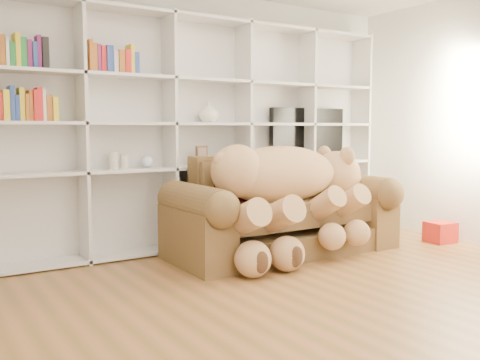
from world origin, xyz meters
TOP-DOWN VIEW (x-y plane):
  - floor at (0.00, 0.00)m, footprint 5.00×5.00m
  - wall_back at (0.00, 2.50)m, footprint 5.00×0.02m
  - bookshelf at (-0.24, 2.36)m, footprint 4.43×0.35m
  - sofa at (0.48, 1.65)m, footprint 2.32×1.00m
  - teddy_bear at (0.40, 1.46)m, footprint 1.90×1.00m
  - throw_pillow at (-0.07, 1.81)m, footprint 0.50×0.41m
  - gift_box at (2.25, 1.09)m, footprint 0.30×0.29m
  - tv at (1.39, 2.35)m, footprint 1.06×0.18m
  - picture_frame at (-0.08, 2.30)m, footprint 0.16×0.06m
  - green_vase at (0.28, 2.30)m, footprint 0.18×0.18m
  - figurine_tall at (-1.03, 2.30)m, footprint 0.09×0.09m
  - figurine_short at (-0.92, 2.30)m, footprint 0.09×0.09m
  - snow_globe at (-0.69, 2.30)m, footprint 0.11×0.11m
  - shelf_vase at (0.01, 2.30)m, footprint 0.21×0.21m

SIDE VIEW (x-z plane):
  - floor at x=0.00m, z-range 0.00..0.00m
  - gift_box at x=2.25m, z-range 0.00..0.22m
  - sofa at x=0.48m, z-range -0.12..0.86m
  - teddy_bear at x=0.40m, z-range 0.15..1.25m
  - throw_pillow at x=-0.07m, z-range 0.49..0.94m
  - snow_globe at x=-0.69m, z-range 0.87..0.98m
  - figurine_short at x=-0.92m, z-range 0.86..1.00m
  - figurine_tall at x=-1.03m, z-range 0.86..1.03m
  - green_vase at x=0.28m, z-range 0.86..1.04m
  - picture_frame at x=-0.08m, z-range 0.87..1.07m
  - tv at x=1.39m, z-range 0.86..1.49m
  - bookshelf at x=-0.24m, z-range 0.11..2.51m
  - wall_back at x=0.00m, z-range 0.00..2.70m
  - shelf_vase at x=0.01m, z-range 1.31..1.53m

